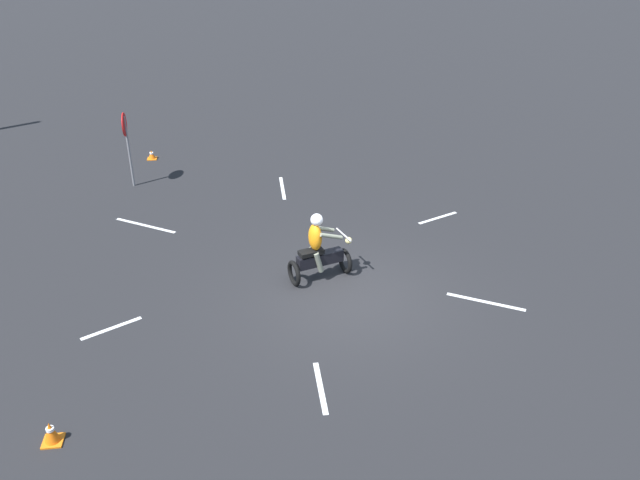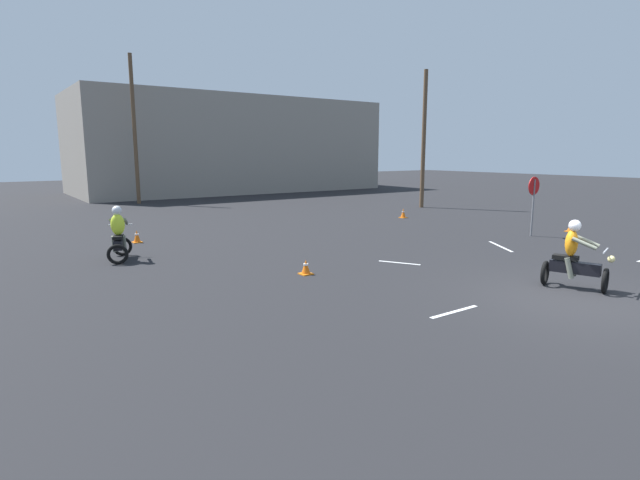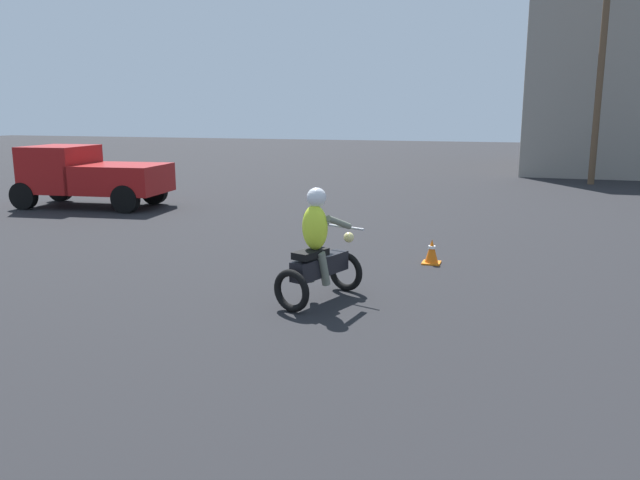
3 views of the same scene
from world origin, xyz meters
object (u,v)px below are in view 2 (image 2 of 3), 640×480
(motorcycle_rider_background, at_px, (119,237))
(traffic_cone_near_right, at_px, (570,228))
(traffic_cone_near_left, at_px, (403,213))
(utility_pole_far, at_px, (134,130))
(stop_sign, at_px, (534,194))
(utility_pole_near, at_px, (424,140))
(traffic_cone_mid_left, at_px, (306,267))
(traffic_cone_mid_center, at_px, (137,237))
(motorcycle_rider_foreground, at_px, (574,259))

(motorcycle_rider_background, distance_m, traffic_cone_near_right, 17.28)
(traffic_cone_near_left, relative_size, utility_pole_far, 0.05)
(motorcycle_rider_background, xyz_separation_m, stop_sign, (14.24, -4.59, 0.91))
(motorcycle_rider_background, relative_size, traffic_cone_near_right, 5.19)
(utility_pole_near, relative_size, utility_pole_far, 0.86)
(traffic_cone_near_left, bearing_deg, traffic_cone_mid_left, -146.29)
(utility_pole_near, bearing_deg, stop_sign, -113.15)
(traffic_cone_near_right, bearing_deg, motorcycle_rider_background, 163.49)
(traffic_cone_mid_left, bearing_deg, traffic_cone_near_left, 33.71)
(stop_sign, relative_size, traffic_cone_mid_left, 5.72)
(traffic_cone_near_left, bearing_deg, motorcycle_rider_background, -170.91)
(stop_sign, distance_m, traffic_cone_mid_left, 10.73)
(stop_sign, height_order, traffic_cone_mid_left, stop_sign)
(traffic_cone_near_left, relative_size, traffic_cone_mid_left, 1.14)
(stop_sign, height_order, traffic_cone_near_right, stop_sign)
(traffic_cone_mid_center, xyz_separation_m, utility_pole_far, (4.04, 14.38, 4.38))
(stop_sign, xyz_separation_m, traffic_cone_near_left, (-0.17, 6.84, -1.41))
(traffic_cone_mid_left, bearing_deg, utility_pole_far, 85.62)
(traffic_cone_near_left, distance_m, traffic_cone_near_right, 7.58)
(motorcycle_rider_background, distance_m, traffic_cone_near_left, 14.26)
(stop_sign, bearing_deg, traffic_cone_near_right, -7.83)
(traffic_cone_mid_center, height_order, traffic_cone_mid_left, traffic_cone_mid_center)
(utility_pole_near, bearing_deg, motorcycle_rider_foreground, -125.15)
(motorcycle_rider_foreground, height_order, traffic_cone_mid_left, motorcycle_rider_foreground)
(motorcycle_rider_background, xyz_separation_m, traffic_cone_mid_center, (1.25, 2.78, -0.51))
(stop_sign, height_order, utility_pole_near, utility_pole_near)
(motorcycle_rider_background, xyz_separation_m, traffic_cone_near_right, (16.55, -4.91, -0.58))
(traffic_cone_near_left, distance_m, traffic_cone_mid_center, 12.83)
(motorcycle_rider_foreground, height_order, traffic_cone_near_right, motorcycle_rider_foreground)
(utility_pole_near, bearing_deg, traffic_cone_near_left, -146.32)
(motorcycle_rider_foreground, relative_size, traffic_cone_near_right, 5.19)
(motorcycle_rider_foreground, distance_m, traffic_cone_near_right, 9.73)
(motorcycle_rider_foreground, distance_m, stop_sign, 8.01)
(traffic_cone_mid_center, bearing_deg, motorcycle_rider_foreground, -61.22)
(traffic_cone_mid_center, distance_m, utility_pole_far, 15.57)
(traffic_cone_near_left, relative_size, traffic_cone_near_right, 1.43)
(stop_sign, distance_m, utility_pole_near, 10.83)
(traffic_cone_near_right, relative_size, utility_pole_far, 0.03)
(traffic_cone_near_right, height_order, utility_pole_near, utility_pole_near)
(traffic_cone_near_right, xyz_separation_m, utility_pole_near, (1.85, 10.04, 3.79))
(motorcycle_rider_foreground, distance_m, traffic_cone_mid_left, 6.59)
(motorcycle_rider_background, xyz_separation_m, traffic_cone_near_left, (14.07, 2.25, -0.51))
(stop_sign, height_order, traffic_cone_near_left, stop_sign)
(stop_sign, bearing_deg, motorcycle_rider_background, 162.15)
(motorcycle_rider_background, bearing_deg, utility_pole_near, 34.88)
(traffic_cone_near_left, xyz_separation_m, traffic_cone_mid_left, (-10.46, -6.98, -0.03))
(motorcycle_rider_foreground, distance_m, motorcycle_rider_background, 12.51)
(motorcycle_rider_foreground, xyz_separation_m, utility_pole_near, (10.36, 14.72, 3.22))
(traffic_cone_near_right, relative_size, traffic_cone_mid_left, 0.80)
(traffic_cone_mid_center, height_order, utility_pole_far, utility_pole_far)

